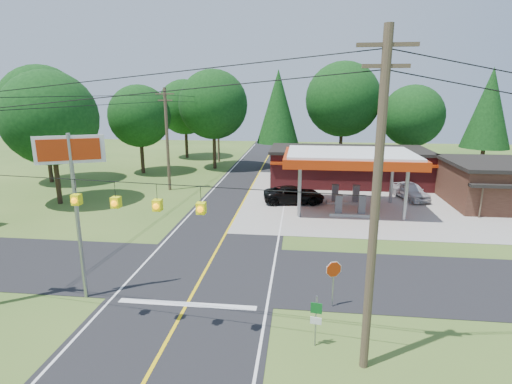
# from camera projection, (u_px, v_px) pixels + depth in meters

# --- Properties ---
(ground) EXTENTS (120.00, 120.00, 0.00)m
(ground) POSITION_uv_depth(u_px,v_px,m) (205.00, 271.00, 21.91)
(ground) COLOR #375A1F
(ground) RESTS_ON ground
(main_highway) EXTENTS (8.00, 120.00, 0.02)m
(main_highway) POSITION_uv_depth(u_px,v_px,m) (205.00, 271.00, 21.90)
(main_highway) COLOR black
(main_highway) RESTS_ON ground
(cross_road) EXTENTS (70.00, 7.00, 0.02)m
(cross_road) POSITION_uv_depth(u_px,v_px,m) (205.00, 271.00, 21.90)
(cross_road) COLOR black
(cross_road) RESTS_ON ground
(lane_center_yellow) EXTENTS (0.15, 110.00, 0.00)m
(lane_center_yellow) POSITION_uv_depth(u_px,v_px,m) (205.00, 271.00, 21.90)
(lane_center_yellow) COLOR yellow
(lane_center_yellow) RESTS_ON main_highway
(gas_canopy) EXTENTS (10.60, 7.40, 4.88)m
(gas_canopy) POSITION_uv_depth(u_px,v_px,m) (350.00, 159.00, 32.39)
(gas_canopy) COLOR gray
(gas_canopy) RESTS_ON ground
(convenience_store) EXTENTS (16.40, 7.55, 3.80)m
(convenience_store) POSITION_uv_depth(u_px,v_px,m) (348.00, 166.00, 42.47)
(convenience_store) COLOR maroon
(convenience_store) RESTS_ON ground
(utility_pole_near_right) EXTENTS (1.80, 0.30, 11.50)m
(utility_pole_near_right) POSITION_uv_depth(u_px,v_px,m) (375.00, 207.00, 12.88)
(utility_pole_near_right) COLOR #473828
(utility_pole_near_right) RESTS_ON ground
(utility_pole_far_left) EXTENTS (1.80, 0.30, 10.00)m
(utility_pole_far_left) POSITION_uv_depth(u_px,v_px,m) (167.00, 138.00, 38.88)
(utility_pole_far_left) COLOR #473828
(utility_pole_far_left) RESTS_ON ground
(utility_pole_north) EXTENTS (0.30, 0.30, 9.50)m
(utility_pole_north) POSITION_uv_depth(u_px,v_px,m) (218.00, 128.00, 55.20)
(utility_pole_north) COLOR #473828
(utility_pole_north) RESTS_ON ground
(overhead_beacons) EXTENTS (17.04, 2.04, 1.03)m
(overhead_beacons) POSITION_uv_depth(u_px,v_px,m) (135.00, 185.00, 14.73)
(overhead_beacons) COLOR black
(overhead_beacons) RESTS_ON ground
(treeline_backdrop) EXTENTS (70.27, 51.59, 13.30)m
(treeline_backdrop) POSITION_uv_depth(u_px,v_px,m) (263.00, 112.00, 43.13)
(treeline_backdrop) COLOR #332316
(treeline_backdrop) RESTS_ON ground
(suv_car) EXTENTS (6.02, 6.02, 1.49)m
(suv_car) POSITION_uv_depth(u_px,v_px,m) (294.00, 195.00, 35.20)
(suv_car) COLOR black
(suv_car) RESTS_ON ground
(sedan_car) EXTENTS (5.61, 5.61, 1.55)m
(sedan_car) POSITION_uv_depth(u_px,v_px,m) (411.00, 191.00, 36.42)
(sedan_car) COLOR silver
(sedan_car) RESTS_ON ground
(big_stop_sign) EXTENTS (2.68, 1.28, 7.83)m
(big_stop_sign) POSITION_uv_depth(u_px,v_px,m) (73.00, 176.00, 17.70)
(big_stop_sign) COLOR gray
(big_stop_sign) RESTS_ON ground
(octagonal_stop_sign) EXTENTS (0.74, 0.35, 2.26)m
(octagonal_stop_sign) POSITION_uv_depth(u_px,v_px,m) (334.00, 273.00, 17.85)
(octagonal_stop_sign) COLOR gray
(octagonal_stop_sign) RESTS_ON ground
(route_sign_post) EXTENTS (0.43, 0.12, 2.11)m
(route_sign_post) POSITION_uv_depth(u_px,v_px,m) (316.00, 317.00, 15.15)
(route_sign_post) COLOR gray
(route_sign_post) RESTS_ON ground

